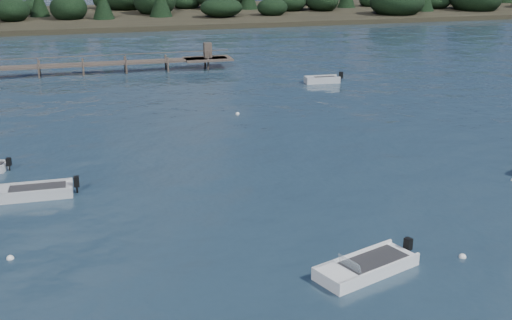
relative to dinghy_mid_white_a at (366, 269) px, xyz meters
name	(u,v)px	position (x,y,z in m)	size (l,w,h in m)	color
ground	(157,52)	(-1.19, 58.03, -0.14)	(400.00, 400.00, 0.00)	#152532
dinghy_mid_white_a	(366,269)	(0.00, 0.00, 0.00)	(4.80, 3.06, 1.11)	silver
tender_far_grey_b	(322,81)	(11.82, 35.58, 0.03)	(3.72, 1.55, 1.26)	#ABAFB2
dinghy_mid_grey	(31,194)	(-13.47, 12.22, 0.01)	(4.58, 1.65, 1.16)	#ABAFB2
buoy_b	(462,257)	(4.50, 0.11, -0.14)	(0.32, 0.32, 0.32)	white
buoy_c	(10,259)	(-13.97, 5.08, -0.14)	(0.32, 0.32, 0.32)	white
buoy_e	(238,114)	(1.12, 26.09, -0.14)	(0.32, 0.32, 0.32)	white
far_headland	(262,4)	(23.81, 98.03, 1.82)	(190.00, 40.00, 5.80)	black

